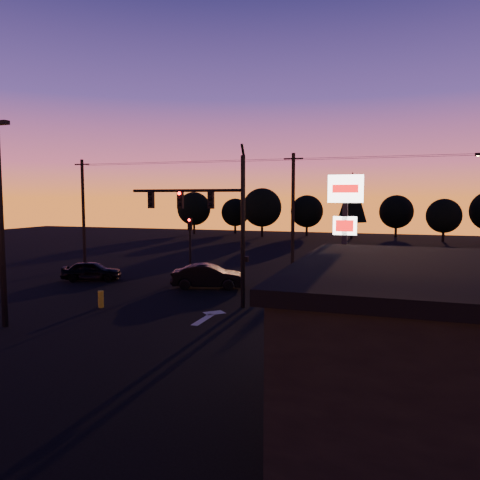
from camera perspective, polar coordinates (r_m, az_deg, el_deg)
The scene contains 21 objects.
ground at distance 22.05m, azimuth -6.73°, elevation -10.14°, with size 120.00×120.00×0.00m, color black.
lane_arrow at distance 23.33m, azimuth -3.83°, elevation -9.25°, with size 1.20×3.10×0.01m.
traffic_signal_mast at distance 24.99m, azimuth -3.13°, elevation 3.16°, with size 6.79×0.52×8.58m.
secondary_signal at distance 33.92m, azimuth -6.12°, elevation 0.15°, with size 0.30×0.31×4.35m.
parking_lot_light at distance 23.24m, azimuth -27.21°, elevation 3.27°, with size 1.25×0.30×9.14m.
pylon_sign at distance 20.83m, azimuth 12.68°, elevation 2.58°, with size 1.50×0.28×6.80m.
utility_pole_0 at distance 41.67m, azimuth -18.55°, elevation 3.22°, with size 1.40×0.26×9.00m.
utility_pole_1 at distance 33.99m, azimuth 6.46°, elevation 3.08°, with size 1.40×0.26×9.00m.
power_wires at distance 34.08m, azimuth 6.53°, elevation 9.77°, with size 36.00×1.22×0.07m.
bollard at distance 26.07m, azimuth -16.60°, elevation -6.92°, with size 0.30×0.30×0.89m, color gold.
tree_0 at distance 75.91m, azimuth -5.63°, elevation 3.82°, with size 5.36×5.36×6.74m.
tree_1 at distance 76.50m, azimuth -0.59°, elevation 3.38°, with size 4.54×4.54×5.71m.
tree_2 at distance 69.89m, azimuth 2.71°, elevation 3.98°, with size 5.77×5.78×7.26m.
tree_3 at distance 72.44m, azimuth 8.16°, elevation 3.48°, with size 4.95×4.95×6.22m.
tree_4 at distance 68.48m, azimuth 13.52°, elevation 5.12°, with size 4.18×4.18×9.50m.
tree_5 at distance 73.23m, azimuth 18.52°, elevation 3.28°, with size 4.95×4.95×6.22m.
tree_6 at distance 67.50m, azimuth 23.60°, elevation 2.71°, with size 4.54×4.54×5.71m.
car_left at distance 34.57m, azimuth -17.63°, elevation -3.60°, with size 1.63×4.05×1.38m, color black.
car_mid at distance 30.27m, azimuth -3.86°, elevation -4.43°, with size 1.63×4.69×1.54m, color black.
car_right at distance 29.32m, azimuth 16.34°, elevation -4.99°, with size 2.08×5.13×1.49m, color black.
suv_parked at distance 16.35m, azimuth 13.25°, elevation -13.48°, with size 2.05×4.44×1.23m, color black.
Camera 1 is at (9.15, -19.20, 5.81)m, focal length 35.00 mm.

